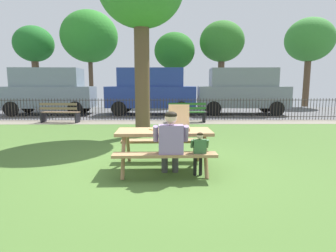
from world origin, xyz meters
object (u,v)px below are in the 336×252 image
object	(u,v)px
park_bench_center	(187,113)
far_tree_left	(34,45)
parked_car_center	(242,90)
far_tree_center	(175,52)
picnic_table_foreground	(164,139)
pizza_slice_on_table	(156,129)
far_tree_midright	(222,43)
pizza_box_open	(179,123)
child_at_table	(199,150)
park_bench_left	(60,113)
parked_car_left	(151,90)
parked_car_far_left	(49,90)
far_tree_right	(309,41)
adult_at_table	(171,141)
far_tree_midleft	(89,37)

from	to	relation	value
park_bench_center	far_tree_left	bearing A→B (deg)	139.96
parked_car_center	far_tree_center	size ratio (longest dim) A/B	0.92
picnic_table_foreground	pizza_slice_on_table	world-z (taller)	pizza_slice_on_table
pizza_slice_on_table	far_tree_midright	distance (m)	16.13
pizza_box_open	far_tree_center	world-z (taller)	far_tree_center
pizza_box_open	parked_car_center	distance (m)	10.65
child_at_table	park_bench_left	distance (m)	8.85
picnic_table_foreground	far_tree_left	size ratio (longest dim) A/B	0.33
parked_car_left	far_tree_center	size ratio (longest dim) A/B	0.92
child_at_table	far_tree_midright	bearing A→B (deg)	77.70
far_tree_midright	far_tree_left	bearing A→B (deg)	180.00
parked_car_far_left	far_tree_right	distance (m)	17.54
pizza_slice_on_table	adult_at_table	size ratio (longest dim) A/B	0.25
adult_at_table	parked_car_far_left	size ratio (longest dim) A/B	0.25
adult_at_table	far_tree_left	bearing A→B (deg)	120.50
park_bench_center	parked_car_center	xyz separation A→B (m)	(3.24, 3.33, 0.89)
parked_car_far_left	park_bench_center	bearing A→B (deg)	-24.98
pizza_box_open	child_at_table	size ratio (longest dim) A/B	0.57
child_at_table	park_bench_center	size ratio (longest dim) A/B	0.51
parked_car_far_left	far_tree_midleft	bearing A→B (deg)	79.47
picnic_table_foreground	far_tree_midright	world-z (taller)	far_tree_midright
pizza_box_open	far_tree_midleft	world-z (taller)	far_tree_midleft
adult_at_table	parked_car_left	size ratio (longest dim) A/B	0.25
pizza_slice_on_table	parked_car_far_left	bearing A→B (deg)	121.18
park_bench_left	pizza_slice_on_table	bearing A→B (deg)	-57.11
parked_car_far_left	far_tree_midleft	size ratio (longest dim) A/B	0.72
picnic_table_foreground	far_tree_right	size ratio (longest dim) A/B	0.29
picnic_table_foreground	park_bench_center	distance (m)	6.80
adult_at_table	far_tree_right	xyz separation A→B (m)	(10.12, 15.71, 4.00)
far_tree_midleft	far_tree_midright	size ratio (longest dim) A/B	1.11
park_bench_center	adult_at_table	bearing A→B (deg)	-96.57
picnic_table_foreground	park_bench_left	bearing A→B (deg)	123.50
picnic_table_foreground	child_at_table	world-z (taller)	child_at_table
parked_car_center	far_tree_midright	xyz separation A→B (m)	(-0.14, 5.15, 3.21)
park_bench_left	picnic_table_foreground	bearing A→B (deg)	-56.50
park_bench_center	far_tree_midright	distance (m)	9.91
parked_car_left	child_at_table	bearing A→B (deg)	-82.92
parked_car_center	far_tree_midright	distance (m)	6.07
park_bench_left	parked_car_left	size ratio (longest dim) A/B	0.34
picnic_table_foreground	parked_car_far_left	size ratio (longest dim) A/B	0.38
parked_car_center	far_tree_midleft	distance (m)	11.32
picnic_table_foreground	park_bench_left	xyz separation A→B (m)	(-4.46, 6.73, -0.18)
adult_at_table	parked_car_far_left	bearing A→B (deg)	120.86
far_tree_midright	parked_car_left	bearing A→B (deg)	-132.67
pizza_box_open	park_bench_center	world-z (taller)	pizza_box_open
far_tree_midright	parked_car_far_left	bearing A→B (deg)	-153.32
pizza_box_open	far_tree_midleft	distance (m)	16.52
adult_at_table	parked_car_center	xyz separation A→B (m)	(4.07, 10.56, 0.65)
child_at_table	far_tree_midright	size ratio (longest dim) A/B	0.14
far_tree_left	far_tree_right	world-z (taller)	far_tree_right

